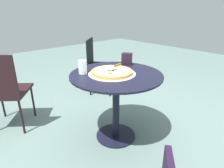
{
  "coord_description": "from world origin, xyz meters",
  "views": [
    {
      "loc": [
        1.23,
        1.28,
        1.32
      ],
      "look_at": [
        0.03,
        -0.03,
        0.61
      ],
      "focal_mm": 31.22,
      "sensor_mm": 36.0,
      "label": 1
    }
  ],
  "objects_px": {
    "pizza_on_tray": "(112,72)",
    "patio_chair_far": "(2,88)",
    "napkin_dispenser": "(127,59)",
    "patio_chair_near": "(97,62)",
    "pizza_server": "(115,67)",
    "patio_table": "(116,90)",
    "drinking_cup": "(83,67)"
  },
  "relations": [
    {
      "from": "pizza_server",
      "to": "patio_chair_near",
      "type": "relative_size",
      "value": 0.25
    },
    {
      "from": "napkin_dispenser",
      "to": "patio_chair_near",
      "type": "bearing_deg",
      "value": 128.36
    },
    {
      "from": "pizza_on_tray",
      "to": "patio_chair_near",
      "type": "distance_m",
      "value": 1.25
    },
    {
      "from": "drinking_cup",
      "to": "patio_chair_near",
      "type": "xyz_separation_m",
      "value": [
        -0.84,
        -0.86,
        -0.27
      ]
    },
    {
      "from": "patio_table",
      "to": "pizza_on_tray",
      "type": "xyz_separation_m",
      "value": [
        0.03,
        -0.03,
        0.19
      ]
    },
    {
      "from": "pizza_server",
      "to": "patio_chair_far",
      "type": "height_order",
      "value": "patio_chair_far"
    },
    {
      "from": "patio_table",
      "to": "patio_chair_near",
      "type": "distance_m",
      "value": 1.24
    },
    {
      "from": "pizza_server",
      "to": "drinking_cup",
      "type": "height_order",
      "value": "drinking_cup"
    },
    {
      "from": "pizza_server",
      "to": "drinking_cup",
      "type": "distance_m",
      "value": 0.31
    },
    {
      "from": "pizza_server",
      "to": "patio_chair_far",
      "type": "distance_m",
      "value": 1.23
    },
    {
      "from": "drinking_cup",
      "to": "patio_table",
      "type": "bearing_deg",
      "value": 135.87
    },
    {
      "from": "pizza_on_tray",
      "to": "pizza_server",
      "type": "height_order",
      "value": "pizza_server"
    },
    {
      "from": "napkin_dispenser",
      "to": "patio_chair_far",
      "type": "distance_m",
      "value": 1.37
    },
    {
      "from": "patio_table",
      "to": "drinking_cup",
      "type": "relative_size",
      "value": 6.94
    },
    {
      "from": "pizza_server",
      "to": "patio_chair_far",
      "type": "xyz_separation_m",
      "value": [
        0.82,
        -0.87,
        -0.26
      ]
    },
    {
      "from": "pizza_on_tray",
      "to": "patio_chair_near",
      "type": "height_order",
      "value": "patio_chair_near"
    },
    {
      "from": "patio_chair_near",
      "to": "pizza_server",
      "type": "bearing_deg",
      "value": 60.41
    },
    {
      "from": "napkin_dispenser",
      "to": "pizza_server",
      "type": "bearing_deg",
      "value": -103.79
    },
    {
      "from": "pizza_server",
      "to": "patio_chair_near",
      "type": "bearing_deg",
      "value": -119.59
    },
    {
      "from": "drinking_cup",
      "to": "napkin_dispenser",
      "type": "relative_size",
      "value": 1.0
    },
    {
      "from": "patio_table",
      "to": "drinking_cup",
      "type": "xyz_separation_m",
      "value": [
        0.23,
        -0.22,
        0.24
      ]
    },
    {
      "from": "napkin_dispenser",
      "to": "drinking_cup",
      "type": "bearing_deg",
      "value": -131.17
    },
    {
      "from": "drinking_cup",
      "to": "patio_chair_far",
      "type": "xyz_separation_m",
      "value": [
        0.57,
        -0.7,
        -0.27
      ]
    },
    {
      "from": "patio_chair_near",
      "to": "patio_table",
      "type": "bearing_deg",
      "value": 60.57
    },
    {
      "from": "patio_chair_near",
      "to": "drinking_cup",
      "type": "bearing_deg",
      "value": 45.58
    },
    {
      "from": "drinking_cup",
      "to": "patio_chair_far",
      "type": "bearing_deg",
      "value": -51.08
    },
    {
      "from": "patio_table",
      "to": "napkin_dispenser",
      "type": "height_order",
      "value": "napkin_dispenser"
    },
    {
      "from": "napkin_dispenser",
      "to": "patio_table",
      "type": "bearing_deg",
      "value": -97.23
    },
    {
      "from": "drinking_cup",
      "to": "napkin_dispenser",
      "type": "bearing_deg",
      "value": 172.39
    },
    {
      "from": "pizza_on_tray",
      "to": "patio_chair_far",
      "type": "distance_m",
      "value": 1.2
    },
    {
      "from": "pizza_on_tray",
      "to": "napkin_dispenser",
      "type": "distance_m",
      "value": 0.36
    },
    {
      "from": "patio_table",
      "to": "patio_chair_near",
      "type": "bearing_deg",
      "value": -119.43
    }
  ]
}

